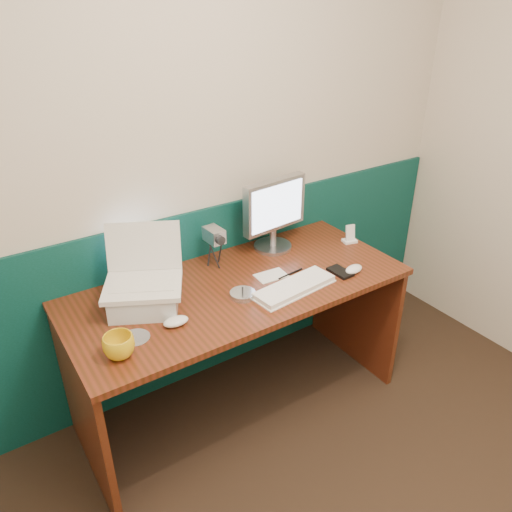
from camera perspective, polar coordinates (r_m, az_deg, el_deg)
back_wall at (r=2.37m, az=-9.80°, el=10.17°), size 3.50×0.04×2.50m
wainscot at (r=2.68m, az=-8.39°, el=-5.30°), size 3.48×0.02×1.00m
desk at (r=2.55m, az=-1.89°, el=-10.52°), size 1.60×0.70×0.75m
laptop_riser at (r=2.19m, az=-12.63°, el=-4.75°), size 0.36×0.34×0.10m
laptop at (r=2.10m, az=-13.14°, el=-0.56°), size 0.40×0.37×0.27m
monitor at (r=2.58m, az=1.98°, el=4.64°), size 0.38×0.15×0.37m
keyboard at (r=2.29m, az=4.40°, el=-3.63°), size 0.41×0.17×0.02m
mouse_right at (r=2.47m, az=11.12°, el=-1.48°), size 0.11×0.08×0.03m
mouse_left at (r=2.08m, az=-9.14°, el=-7.39°), size 0.11×0.07×0.04m
mug at (r=1.95m, az=-15.40°, el=-9.92°), size 0.15×0.15×0.09m
camcorder at (r=2.45m, az=-4.76°, el=1.09°), size 0.10×0.14×0.21m
cd_spindle at (r=2.24m, az=-1.54°, el=-4.41°), size 0.11×0.11×0.02m
cd_loose_a at (r=2.06m, az=-13.63°, el=-9.03°), size 0.12×0.12×0.00m
pen at (r=2.41m, az=3.95°, el=-2.04°), size 0.15×0.03×0.01m
papers at (r=2.40m, az=1.74°, el=-2.26°), size 0.16×0.11×0.00m
dock at (r=2.76m, az=10.64°, el=1.72°), size 0.08×0.07×0.01m
music_player at (r=2.74m, az=10.73°, el=2.66°), size 0.05×0.04×0.09m
pda at (r=2.45m, az=9.60°, el=-1.80°), size 0.08×0.13×0.01m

